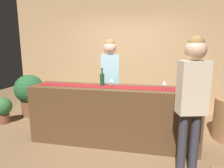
{
  "coord_description": "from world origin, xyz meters",
  "views": [
    {
      "loc": [
        0.62,
        -3.09,
        1.64
      ],
      "look_at": [
        -0.01,
        0.0,
        1.03
      ],
      "focal_mm": 31.24,
      "sensor_mm": 36.0,
      "label": 1
    }
  ],
  "objects_px": {
    "wine_bottle_clear": "(187,83)",
    "wine_bottle_green": "(102,79)",
    "customer_sipping": "(192,92)",
    "bartender": "(110,74)",
    "wine_glass_near_customer": "(165,83)",
    "wine_glass_mid_counter": "(112,80)",
    "potted_plant_small": "(3,109)",
    "potted_plant_tall": "(30,92)"
  },
  "relations": [
    {
      "from": "wine_bottle_clear",
      "to": "bartender",
      "type": "height_order",
      "value": "bartender"
    },
    {
      "from": "wine_bottle_green",
      "to": "potted_plant_small",
      "type": "bearing_deg",
      "value": 172.46
    },
    {
      "from": "wine_bottle_green",
      "to": "potted_plant_tall",
      "type": "xyz_separation_m",
      "value": [
        -2.01,
        0.87,
        -0.52
      ]
    },
    {
      "from": "wine_bottle_green",
      "to": "potted_plant_small",
      "type": "height_order",
      "value": "wine_bottle_green"
    },
    {
      "from": "wine_bottle_clear",
      "to": "wine_glass_mid_counter",
      "type": "relative_size",
      "value": 2.1
    },
    {
      "from": "wine_bottle_clear",
      "to": "wine_glass_near_customer",
      "type": "height_order",
      "value": "wine_bottle_clear"
    },
    {
      "from": "wine_glass_near_customer",
      "to": "customer_sipping",
      "type": "distance_m",
      "value": 0.68
    },
    {
      "from": "bartender",
      "to": "potted_plant_small",
      "type": "height_order",
      "value": "bartender"
    },
    {
      "from": "wine_glass_mid_counter",
      "to": "bartender",
      "type": "relative_size",
      "value": 0.08
    },
    {
      "from": "wine_bottle_clear",
      "to": "wine_bottle_green",
      "type": "xyz_separation_m",
      "value": [
        -1.36,
        0.05,
        0.0
      ]
    },
    {
      "from": "wine_glass_near_customer",
      "to": "potted_plant_small",
      "type": "bearing_deg",
      "value": 173.09
    },
    {
      "from": "wine_bottle_clear",
      "to": "potted_plant_tall",
      "type": "xyz_separation_m",
      "value": [
        -3.37,
        0.93,
        -0.52
      ]
    },
    {
      "from": "bartender",
      "to": "customer_sipping",
      "type": "relative_size",
      "value": 1.0
    },
    {
      "from": "bartender",
      "to": "customer_sipping",
      "type": "bearing_deg",
      "value": 126.99
    },
    {
      "from": "wine_glass_mid_counter",
      "to": "bartender",
      "type": "height_order",
      "value": "bartender"
    },
    {
      "from": "wine_glass_near_customer",
      "to": "bartender",
      "type": "distance_m",
      "value": 1.17
    },
    {
      "from": "bartender",
      "to": "potted_plant_tall",
      "type": "bearing_deg",
      "value": -18.85
    },
    {
      "from": "wine_bottle_green",
      "to": "potted_plant_tall",
      "type": "bearing_deg",
      "value": 156.48
    },
    {
      "from": "wine_glass_near_customer",
      "to": "wine_glass_mid_counter",
      "type": "bearing_deg",
      "value": 172.97
    },
    {
      "from": "wine_bottle_clear",
      "to": "potted_plant_tall",
      "type": "distance_m",
      "value": 3.53
    },
    {
      "from": "wine_bottle_green",
      "to": "wine_glass_mid_counter",
      "type": "height_order",
      "value": "wine_bottle_green"
    },
    {
      "from": "wine_glass_near_customer",
      "to": "potted_plant_tall",
      "type": "relative_size",
      "value": 0.15
    },
    {
      "from": "wine_bottle_clear",
      "to": "potted_plant_small",
      "type": "xyz_separation_m",
      "value": [
        -3.65,
        0.36,
        -0.76
      ]
    },
    {
      "from": "potted_plant_tall",
      "to": "wine_bottle_green",
      "type": "bearing_deg",
      "value": -23.52
    },
    {
      "from": "potted_plant_tall",
      "to": "potted_plant_small",
      "type": "height_order",
      "value": "potted_plant_tall"
    },
    {
      "from": "wine_glass_near_customer",
      "to": "wine_glass_mid_counter",
      "type": "distance_m",
      "value": 0.86
    },
    {
      "from": "wine_bottle_clear",
      "to": "wine_glass_near_customer",
      "type": "relative_size",
      "value": 2.1
    },
    {
      "from": "wine_glass_near_customer",
      "to": "potted_plant_tall",
      "type": "distance_m",
      "value": 3.22
    },
    {
      "from": "wine_bottle_green",
      "to": "wine_glass_near_customer",
      "type": "height_order",
      "value": "wine_bottle_green"
    },
    {
      "from": "wine_glass_near_customer",
      "to": "potted_plant_tall",
      "type": "bearing_deg",
      "value": 162.19
    },
    {
      "from": "wine_bottle_green",
      "to": "customer_sipping",
      "type": "height_order",
      "value": "customer_sipping"
    },
    {
      "from": "wine_glass_near_customer",
      "to": "customer_sipping",
      "type": "relative_size",
      "value": 0.08
    },
    {
      "from": "customer_sipping",
      "to": "potted_plant_tall",
      "type": "relative_size",
      "value": 1.79
    },
    {
      "from": "customer_sipping",
      "to": "bartender",
      "type": "bearing_deg",
      "value": 121.38
    },
    {
      "from": "potted_plant_tall",
      "to": "customer_sipping",
      "type": "bearing_deg",
      "value": -25.52
    },
    {
      "from": "wine_bottle_clear",
      "to": "wine_bottle_green",
      "type": "height_order",
      "value": "same"
    },
    {
      "from": "customer_sipping",
      "to": "potted_plant_tall",
      "type": "height_order",
      "value": "customer_sipping"
    },
    {
      "from": "wine_glass_mid_counter",
      "to": "potted_plant_tall",
      "type": "xyz_separation_m",
      "value": [
        -2.17,
        0.87,
        -0.51
      ]
    },
    {
      "from": "customer_sipping",
      "to": "potted_plant_tall",
      "type": "bearing_deg",
      "value": 139.78
    },
    {
      "from": "wine_bottle_green",
      "to": "wine_glass_mid_counter",
      "type": "relative_size",
      "value": 2.1
    },
    {
      "from": "potted_plant_small",
      "to": "bartender",
      "type": "bearing_deg",
      "value": 5.5
    },
    {
      "from": "wine_bottle_clear",
      "to": "wine_glass_mid_counter",
      "type": "xyz_separation_m",
      "value": [
        -1.2,
        0.06,
        -0.01
      ]
    }
  ]
}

